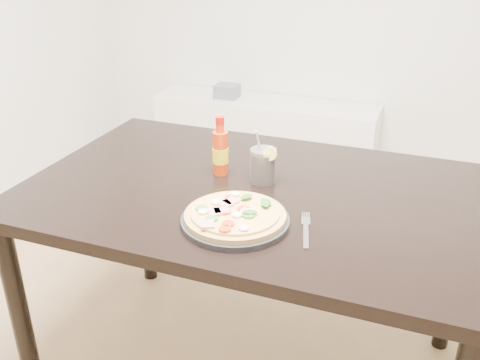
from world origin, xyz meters
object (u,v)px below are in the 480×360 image
(fork, at_px, (306,229))
(media_console, at_px, (265,138))
(cola_cup, at_px, (263,166))
(plate, at_px, (235,221))
(dining_table, at_px, (254,212))
(hot_sauce_bottle, at_px, (220,152))
(pizza, at_px, (235,214))

(fork, bearing_deg, media_console, 96.61)
(cola_cup, height_order, media_console, cola_cup)
(plate, height_order, cola_cup, cola_cup)
(dining_table, bearing_deg, media_console, 106.98)
(dining_table, xyz_separation_m, hot_sauce_bottle, (-0.14, 0.06, 0.16))
(fork, relative_size, media_console, 0.13)
(dining_table, xyz_separation_m, pizza, (0.02, -0.22, 0.11))
(fork, bearing_deg, hot_sauce_bottle, 129.64)
(cola_cup, height_order, fork, cola_cup)
(plate, distance_m, cola_cup, 0.28)
(dining_table, xyz_separation_m, cola_cup, (0.01, 0.06, 0.13))
(fork, bearing_deg, dining_table, 123.94)
(dining_table, relative_size, media_console, 1.00)
(dining_table, distance_m, fork, 0.30)
(dining_table, bearing_deg, fork, -41.42)
(plate, bearing_deg, media_console, 105.78)
(plate, relative_size, cola_cup, 1.70)
(dining_table, height_order, cola_cup, cola_cup)
(pizza, bearing_deg, plate, 37.83)
(pizza, bearing_deg, dining_table, 96.15)
(dining_table, relative_size, plate, 4.76)
(pizza, relative_size, hot_sauce_bottle, 1.42)
(dining_table, height_order, plate, plate)
(dining_table, relative_size, hot_sauce_bottle, 7.22)
(plate, relative_size, media_console, 0.21)
(dining_table, height_order, pizza, pizza)
(dining_table, xyz_separation_m, media_console, (-0.51, 1.67, -0.42))
(dining_table, xyz_separation_m, fork, (0.21, -0.19, 0.09))
(hot_sauce_bottle, distance_m, cola_cup, 0.15)
(plate, relative_size, pizza, 1.07)
(hot_sauce_bottle, distance_m, fork, 0.44)
(pizza, xyz_separation_m, media_console, (-0.53, 1.89, -0.53))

